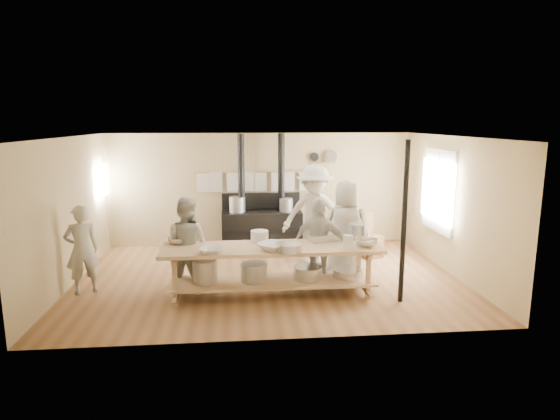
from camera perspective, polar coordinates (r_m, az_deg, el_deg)
The scene contains 24 objects.
ground at distance 8.80m, azimuth -1.44°, elevation -8.25°, with size 7.00×7.00×0.00m, color brown.
room_shell at distance 8.41m, azimuth -1.49°, elevation 2.26°, with size 7.00×7.00×7.00m.
window_right at distance 9.86m, azimuth 18.82°, elevation 2.23°, with size 0.09×1.50×1.65m.
left_opening at distance 10.77m, azimuth -20.93°, elevation 3.32°, with size 0.00×0.90×0.90m.
stove at distance 10.69m, azimuth -2.27°, elevation -1.89°, with size 1.90×0.75×2.60m.
towel_rail at distance 10.79m, azimuth -2.36°, elevation 3.76°, with size 3.00×0.04×0.47m.
back_wall_shelf at distance 10.95m, azimuth 5.33°, elevation 6.23°, with size 0.63×0.14×0.32m.
prep_table at distance 7.78m, azimuth -1.06°, elevation -6.79°, with size 3.60×0.90×0.85m.
support_post at distance 7.59m, azimuth 14.89°, elevation -1.54°, with size 0.08×0.08×2.60m, color black.
cook_far_left at distance 8.50m, azimuth -22.98°, elevation -4.47°, with size 0.55×0.36×1.52m, color beige.
cook_left at distance 8.12m, azimuth -11.35°, elevation -4.12°, with size 0.79×0.61×1.62m, color beige.
cook_center at distance 8.65m, azimuth 8.07°, elevation -2.36°, with size 0.90×0.58×1.84m, color beige.
cook_right at distance 8.15m, azimuth 4.86°, elevation -4.13°, with size 0.91×0.38×1.56m, color beige.
cook_by_window at distance 9.49m, azimuth 4.23°, elevation -0.57°, with size 1.30×0.75×2.01m, color beige.
chair at distance 10.23m, azimuth 10.80°, elevation -4.08°, with size 0.56×0.56×0.94m.
bowl_white_a at distance 7.35m, azimuth -8.36°, elevation -4.92°, with size 0.37×0.37×0.09m, color white.
bowl_steel_a at distance 8.04m, azimuth -12.30°, elevation -3.62°, with size 0.36×0.36×0.11m, color silver.
bowl_white_b at distance 7.48m, azimuth -0.85°, elevation -4.46°, with size 0.46×0.46×0.11m, color white.
bowl_steel_b at distance 7.82m, azimuth 10.49°, elevation -3.93°, with size 0.38×0.38×0.12m, color silver.
roasting_pan at distance 8.11m, azimuth 5.13°, elevation -3.30°, with size 0.49×0.33×0.11m, color #B2B2B7.
mixing_bowl_large at distance 7.38m, azimuth 1.10°, elevation -4.58°, with size 0.42×0.42×0.13m, color silver.
bucket_galv at distance 8.22m, azimuth 9.47°, elevation -2.61°, with size 0.29×0.29×0.27m, color gray.
deep_bowl_enamel at distance 7.97m, azimuth -2.51°, elevation -3.20°, with size 0.30×0.30×0.19m, color white.
pitcher at distance 7.53m, azimuth 8.28°, elevation -3.96°, with size 0.15×0.15×0.24m, color white.
Camera 1 is at (-0.56, -8.30, 2.88)m, focal length 30.00 mm.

